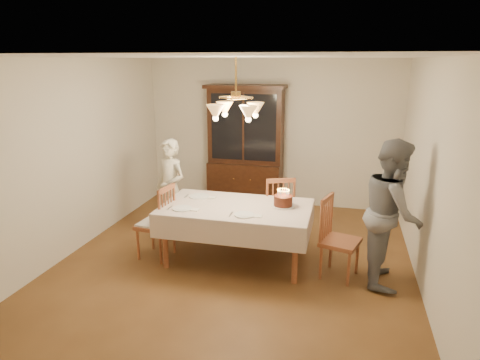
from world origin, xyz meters
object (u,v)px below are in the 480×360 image
(china_hutch, at_px, (246,149))
(chair_far_side, at_px, (277,212))
(elderly_woman, at_px, (171,189))
(birthday_cake, at_px, (283,201))
(dining_table, at_px, (236,211))

(china_hutch, relative_size, chair_far_side, 2.16)
(china_hutch, xyz_separation_m, elderly_woman, (-0.75, -1.67, -0.31))
(chair_far_side, bearing_deg, china_hutch, 118.86)
(chair_far_side, xyz_separation_m, elderly_woman, (-1.57, -0.16, 0.29))
(china_hutch, distance_m, chair_far_side, 1.82)
(birthday_cake, bearing_deg, dining_table, -167.61)
(chair_far_side, distance_m, elderly_woman, 1.61)
(dining_table, relative_size, china_hutch, 0.88)
(china_hutch, height_order, birthday_cake, china_hutch)
(dining_table, distance_m, birthday_cake, 0.62)
(dining_table, bearing_deg, birthday_cake, 12.39)
(dining_table, bearing_deg, chair_far_side, 60.83)
(elderly_woman, distance_m, birthday_cake, 1.80)
(dining_table, distance_m, elderly_woman, 1.30)
(elderly_woman, bearing_deg, china_hutch, 90.06)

